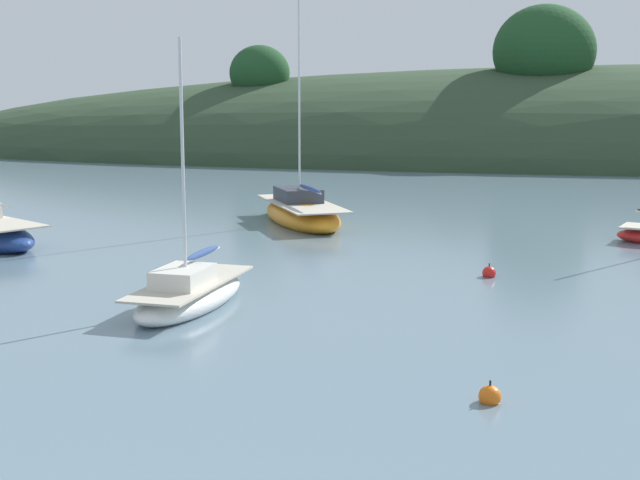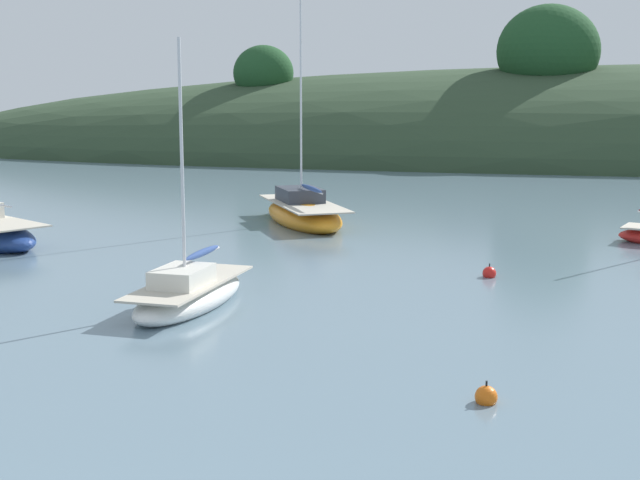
% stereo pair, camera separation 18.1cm
% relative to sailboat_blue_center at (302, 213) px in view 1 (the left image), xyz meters
% --- Properties ---
extents(sailboat_blue_center, '(5.86, 8.11, 11.28)m').
position_rel_sailboat_blue_center_xyz_m(sailboat_blue_center, '(0.00, 0.00, 0.00)').
color(sailboat_blue_center, orange).
rests_on(sailboat_blue_center, ground).
extents(sailboat_orange_cutter, '(2.55, 5.84, 7.51)m').
position_rel_sailboat_blue_center_xyz_m(sailboat_orange_cutter, '(-0.14, -15.77, -0.10)').
color(sailboat_orange_cutter, white).
rests_on(sailboat_orange_cutter, ground).
extents(mooring_buoy_inner, '(0.44, 0.44, 0.54)m').
position_rel_sailboat_blue_center_xyz_m(mooring_buoy_inner, '(7.94, -22.20, -0.34)').
color(mooring_buoy_inner, orange).
rests_on(mooring_buoy_inner, ground).
extents(mooring_buoy_outer, '(0.44, 0.44, 0.54)m').
position_rel_sailboat_blue_center_xyz_m(mooring_buoy_outer, '(8.12, -10.37, -0.34)').
color(mooring_buoy_outer, red).
rests_on(mooring_buoy_outer, ground).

